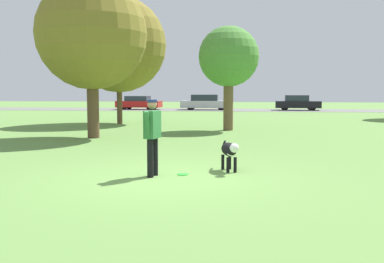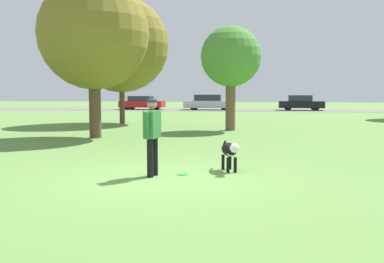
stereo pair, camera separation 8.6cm
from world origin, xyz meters
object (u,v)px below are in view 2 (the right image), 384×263
dog (230,151)px  tree_mid_center (231,57)px  frisbee (183,174)px  parked_car_black (301,103)px  tree_far_left (121,45)px  parked_car_red (142,103)px  parked_car_silver (209,103)px  person (152,131)px  tree_near_left (94,35)px

dog → tree_mid_center: tree_mid_center is taller
frisbee → parked_car_black: 31.94m
tree_far_left → parked_car_red: tree_far_left is taller
tree_mid_center → dog: bearing=-86.8°
dog → parked_car_silver: bearing=167.7°
frisbee → tree_far_left: (-5.53, 13.87, 4.13)m
parked_car_black → tree_far_left: bearing=-120.4°
frisbee → parked_car_silver: size_ratio=0.05×
parked_car_silver → parked_car_black: parked_car_silver is taller
person → tree_mid_center: (0.97, 10.96, 2.27)m
dog → tree_near_left: tree_near_left is taller
frisbee → parked_car_black: (5.42, 31.47, 0.65)m
person → parked_car_red: person is taller
tree_mid_center → parked_car_silver: (-3.11, 20.61, -2.53)m
person → parked_car_silver: 31.64m
person → dog: (1.54, 0.78, -0.48)m
tree_near_left → parked_car_red: size_ratio=1.42×
person → tree_mid_center: size_ratio=0.35×
parked_car_red → frisbee: bearing=-71.4°
frisbee → tree_far_left: tree_far_left is taller
tree_mid_center → parked_car_silver: 20.99m
parked_car_black → person: bearing=-99.2°
frisbee → person: bearing=-156.3°
dog → tree_far_left: 15.29m
person → tree_far_left: tree_far_left is taller
dog → tree_far_left: tree_far_left is taller
tree_mid_center → parked_car_red: (-9.36, 20.63, -2.58)m
person → tree_mid_center: bearing=5.9°
frisbee → tree_near_left: tree_near_left is taller
tree_mid_center → parked_car_red: tree_mid_center is taller
tree_mid_center → tree_far_left: tree_far_left is taller
tree_mid_center → tree_near_left: bearing=-141.0°
dog → parked_car_silver: 31.00m
person → dog: person is taller
person → tree_near_left: tree_near_left is taller
tree_mid_center → tree_far_left: (-5.92, 3.17, 0.94)m
tree_mid_center → parked_car_red: size_ratio=1.11×
tree_near_left → parked_car_silver: tree_near_left is taller
tree_mid_center → parked_car_black: size_ratio=1.16×
parked_car_silver → tree_mid_center: bearing=-82.4°
tree_far_left → parked_car_black: size_ratio=1.68×
dog → tree_far_left: bearing=-173.2°
tree_mid_center → frisbee: bearing=-92.1°
tree_mid_center → tree_near_left: (-4.80, -3.89, 0.59)m
tree_near_left → frisbee: bearing=-57.0°
tree_far_left → tree_near_left: size_ratio=1.14×
dog → parked_car_silver: parked_car_silver is taller
parked_car_black → dog: bearing=-96.7°
tree_mid_center → person: bearing=-95.1°
frisbee → parked_car_black: parked_car_black is taller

